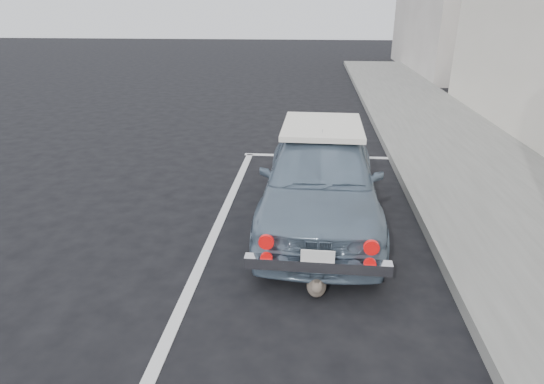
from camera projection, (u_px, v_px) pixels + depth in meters
The scene contains 4 objects.
pline_front at pixel (321, 156), 8.91m from camera, with size 3.00×0.12×0.01m, color silver.
pline_side at pixel (213, 237), 5.80m from camera, with size 0.12×7.00×0.01m, color silver.
retro_coupe at pixel (321, 175), 6.05m from camera, with size 1.59×3.82×1.29m.
cat at pixel (317, 285), 4.61m from camera, with size 0.20×0.46×0.25m.
Camera 1 is at (0.32, -2.06, 2.74)m, focal length 30.00 mm.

